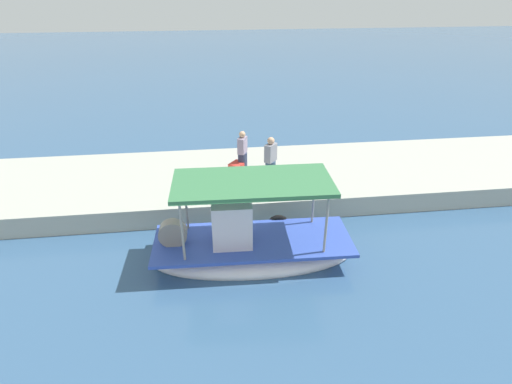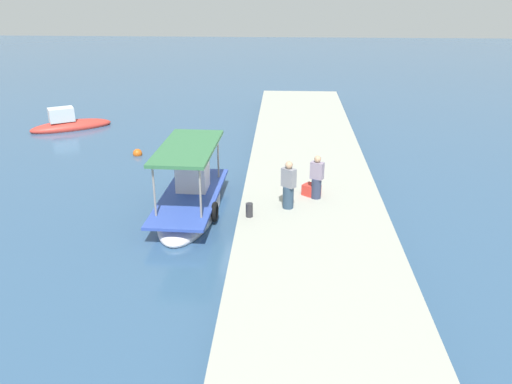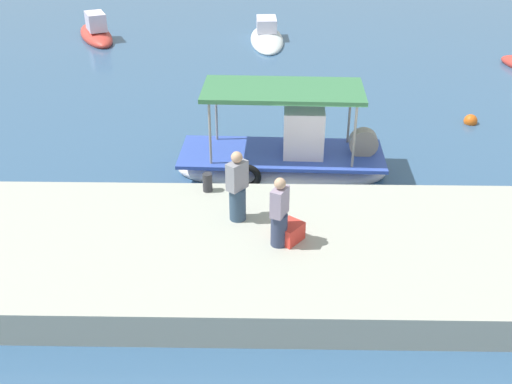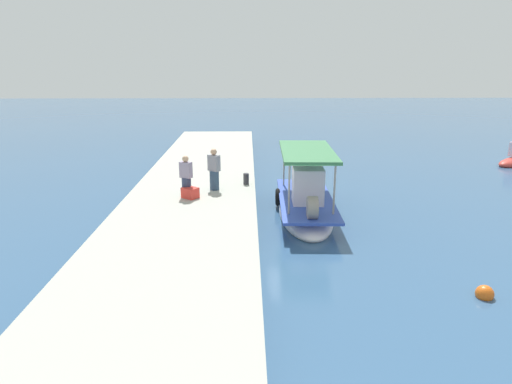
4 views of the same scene
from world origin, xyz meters
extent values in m
plane|color=#34577C|center=(0.00, 0.00, 0.00)|extent=(120.00, 120.00, 0.00)
cube|color=#A8AA9D|center=(0.00, -4.27, 0.37)|extent=(36.00, 5.09, 0.75)
ellipsoid|color=white|center=(-0.96, 0.23, 0.12)|extent=(6.04, 2.24, 0.94)
cube|color=#344FB4|center=(-0.96, 0.23, 0.64)|extent=(5.80, 2.24, 0.10)
cube|color=silver|center=(-0.36, 0.21, 1.32)|extent=(1.14, 1.16, 1.45)
cylinder|color=gray|center=(0.98, 0.95, 1.53)|extent=(0.07, 0.07, 1.88)
cylinder|color=gray|center=(0.93, -0.61, 1.53)|extent=(0.07, 0.07, 1.88)
cylinder|color=gray|center=(-2.84, 1.07, 1.53)|extent=(0.07, 0.07, 1.88)
cylinder|color=gray|center=(-2.89, -0.49, 1.53)|extent=(0.07, 0.07, 1.88)
cube|color=#387648|center=(-0.96, 0.23, 2.53)|extent=(4.38, 2.10, 0.12)
torus|color=black|center=(-1.89, -0.81, 0.44)|extent=(0.75, 0.20, 0.74)
cylinder|color=gray|center=(1.31, 0.16, 1.04)|extent=(0.81, 0.38, 0.80)
cylinder|color=#303956|center=(-1.10, -4.42, 1.12)|extent=(0.48, 0.48, 0.75)
cube|color=#93859E|center=(-1.10, -4.42, 1.81)|extent=(0.42, 0.52, 0.62)
sphere|color=tan|center=(-1.10, -4.42, 2.24)|extent=(0.24, 0.24, 0.24)
cylinder|color=#2E455D|center=(-2.03, -3.41, 1.14)|extent=(0.53, 0.53, 0.79)
cube|color=gray|center=(-2.03, -3.41, 1.87)|extent=(0.51, 0.54, 0.66)
sphere|color=tan|center=(-2.03, -3.41, 2.32)|extent=(0.26, 0.26, 0.26)
cylinder|color=#2D2D33|center=(-2.84, -2.11, 0.98)|extent=(0.24, 0.24, 0.47)
cube|color=red|center=(-0.88, -4.27, 0.95)|extent=(0.71, 0.73, 0.41)
sphere|color=orange|center=(5.55, 4.03, 0.09)|extent=(0.46, 0.46, 0.46)
ellipsoid|color=red|center=(10.15, 9.18, 0.12)|extent=(3.52, 4.63, 0.75)
cube|color=silver|center=(9.91, 9.57, 0.89)|extent=(1.42, 1.60, 0.78)
camera|label=1|loc=(0.16, 9.90, 7.42)|focal=28.34mm
camera|label=2|loc=(-18.67, -3.22, 8.23)|focal=36.55mm
camera|label=3|loc=(-1.40, -15.33, 8.22)|focal=42.85mm
camera|label=4|loc=(15.65, -2.03, 5.81)|focal=31.24mm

